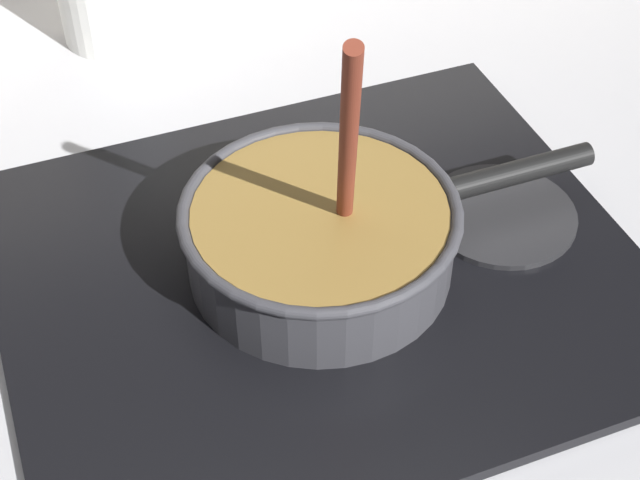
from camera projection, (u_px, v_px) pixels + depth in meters
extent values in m
cube|color=#B7B7BC|center=(212.00, 410.00, 0.79)|extent=(2.40, 1.60, 0.04)
cube|color=black|center=(320.00, 272.00, 0.87)|extent=(0.56, 0.48, 0.01)
torus|color=#592D0C|center=(320.00, 264.00, 0.86)|extent=(0.16, 0.16, 0.01)
cylinder|color=#262628|center=(501.00, 215.00, 0.91)|extent=(0.14, 0.14, 0.01)
cylinder|color=#38383D|center=(320.00, 240.00, 0.84)|extent=(0.23, 0.23, 0.07)
cylinder|color=olive|center=(320.00, 237.00, 0.84)|extent=(0.22, 0.22, 0.06)
torus|color=#38383D|center=(320.00, 211.00, 0.82)|extent=(0.24, 0.24, 0.01)
cylinder|color=black|center=(517.00, 172.00, 0.88)|extent=(0.15, 0.02, 0.02)
cylinder|color=#EDD88C|center=(339.00, 239.00, 0.81)|extent=(0.03, 0.03, 0.01)
cylinder|color=#E5CC7A|center=(358.00, 167.00, 0.88)|extent=(0.03, 0.03, 0.01)
cylinder|color=#E5CC7A|center=(313.00, 195.00, 0.85)|extent=(0.03, 0.03, 0.01)
cylinder|color=#E5CC7A|center=(276.00, 177.00, 0.87)|extent=(0.03, 0.03, 0.01)
cylinder|color=#EDD88C|center=(215.00, 223.00, 0.82)|extent=(0.03, 0.03, 0.01)
cylinder|color=maroon|center=(348.00, 147.00, 0.72)|extent=(0.05, 0.11, 0.24)
cube|color=brown|center=(344.00, 219.00, 0.83)|extent=(0.04, 0.05, 0.01)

